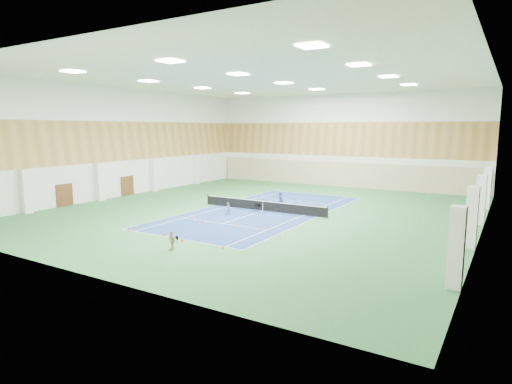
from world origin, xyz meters
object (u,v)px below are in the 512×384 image
coach (280,201)px  ball_cart (257,208)px  tennis_net (263,205)px  child_court (228,209)px  child_apron (172,240)px

coach → ball_cart: coach is taller
tennis_net → child_court: bearing=-117.5°
tennis_net → child_apron: (1.60, -14.11, 0.06)m
child_apron → tennis_net: bearing=114.5°
child_apron → coach: bearing=108.8°
tennis_net → child_court: size_ratio=11.66×
ball_cart → coach: bearing=51.9°
child_court → tennis_net: bearing=35.8°
coach → child_apron: 14.95m
coach → child_court: 5.08m
ball_cart → tennis_net: bearing=88.1°
tennis_net → coach: bearing=30.7°
tennis_net → ball_cart: tennis_net is taller
child_apron → child_court: bearing=124.7°
child_court → ball_cart: (1.63, 2.20, -0.14)m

